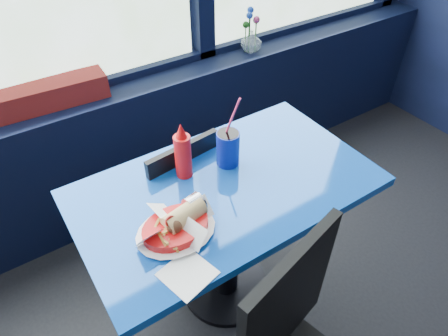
{
  "coord_description": "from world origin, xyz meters",
  "views": [
    {
      "loc": [
        -0.35,
        1.04,
        1.85
      ],
      "look_at": [
        0.28,
        1.98,
        0.86
      ],
      "focal_mm": 32.0,
      "sensor_mm": 36.0,
      "label": 1
    }
  ],
  "objects_px": {
    "chair_near_back": "(179,191)",
    "soda_cup": "(228,148)",
    "near_table": "(226,215)",
    "ketchup_bottle": "(183,153)",
    "food_basket": "(177,226)",
    "planter_box": "(45,95)",
    "flower_vase": "(251,39)"
  },
  "relations": [
    {
      "from": "chair_near_back",
      "to": "soda_cup",
      "type": "distance_m",
      "value": 0.44
    },
    {
      "from": "soda_cup",
      "to": "near_table",
      "type": "bearing_deg",
      "value": -126.45
    },
    {
      "from": "flower_vase",
      "to": "food_basket",
      "type": "xyz_separation_m",
      "value": [
        -1.02,
        -0.95,
        -0.1
      ]
    },
    {
      "from": "soda_cup",
      "to": "ketchup_bottle",
      "type": "bearing_deg",
      "value": 169.17
    },
    {
      "from": "food_basket",
      "to": "soda_cup",
      "type": "height_order",
      "value": "soda_cup"
    },
    {
      "from": "near_table",
      "to": "ketchup_bottle",
      "type": "bearing_deg",
      "value": 126.98
    },
    {
      "from": "chair_near_back",
      "to": "food_basket",
      "type": "relative_size",
      "value": 2.83
    },
    {
      "from": "ketchup_bottle",
      "to": "soda_cup",
      "type": "height_order",
      "value": "soda_cup"
    },
    {
      "from": "chair_near_back",
      "to": "soda_cup",
      "type": "bearing_deg",
      "value": 115.83
    },
    {
      "from": "chair_near_back",
      "to": "soda_cup",
      "type": "relative_size",
      "value": 2.56
    },
    {
      "from": "near_table",
      "to": "soda_cup",
      "type": "height_order",
      "value": "soda_cup"
    },
    {
      "from": "planter_box",
      "to": "flower_vase",
      "type": "distance_m",
      "value": 1.18
    },
    {
      "from": "planter_box",
      "to": "food_basket",
      "type": "relative_size",
      "value": 1.97
    },
    {
      "from": "ketchup_bottle",
      "to": "soda_cup",
      "type": "xyz_separation_m",
      "value": [
        0.19,
        -0.04,
        -0.03
      ]
    },
    {
      "from": "planter_box",
      "to": "flower_vase",
      "type": "height_order",
      "value": "flower_vase"
    },
    {
      "from": "chair_near_back",
      "to": "flower_vase",
      "type": "height_order",
      "value": "flower_vase"
    },
    {
      "from": "planter_box",
      "to": "flower_vase",
      "type": "relative_size",
      "value": 2.24
    },
    {
      "from": "chair_near_back",
      "to": "ketchup_bottle",
      "type": "height_order",
      "value": "ketchup_bottle"
    },
    {
      "from": "planter_box",
      "to": "soda_cup",
      "type": "distance_m",
      "value": 0.95
    },
    {
      "from": "chair_near_back",
      "to": "food_basket",
      "type": "distance_m",
      "value": 0.58
    },
    {
      "from": "soda_cup",
      "to": "flower_vase",
      "type": "bearing_deg",
      "value": 48.12
    },
    {
      "from": "near_table",
      "to": "planter_box",
      "type": "bearing_deg",
      "value": 116.32
    },
    {
      "from": "near_table",
      "to": "flower_vase",
      "type": "bearing_deg",
      "value": 48.78
    },
    {
      "from": "near_table",
      "to": "food_basket",
      "type": "xyz_separation_m",
      "value": [
        -0.28,
        -0.11,
        0.22
      ]
    },
    {
      "from": "chair_near_back",
      "to": "soda_cup",
      "type": "height_order",
      "value": "soda_cup"
    },
    {
      "from": "chair_near_back",
      "to": "ketchup_bottle",
      "type": "xyz_separation_m",
      "value": [
        -0.05,
        -0.18,
        0.38
      ]
    },
    {
      "from": "ketchup_bottle",
      "to": "soda_cup",
      "type": "bearing_deg",
      "value": -10.83
    },
    {
      "from": "chair_near_back",
      "to": "planter_box",
      "type": "distance_m",
      "value": 0.78
    },
    {
      "from": "planter_box",
      "to": "soda_cup",
      "type": "relative_size",
      "value": 1.79
    },
    {
      "from": "chair_near_back",
      "to": "flower_vase",
      "type": "xyz_separation_m",
      "value": [
        0.8,
        0.52,
        0.4
      ]
    },
    {
      "from": "near_table",
      "to": "flower_vase",
      "type": "xyz_separation_m",
      "value": [
        0.74,
        0.84,
        0.31
      ]
    },
    {
      "from": "planter_box",
      "to": "chair_near_back",
      "type": "bearing_deg",
      "value": -52.86
    }
  ]
}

